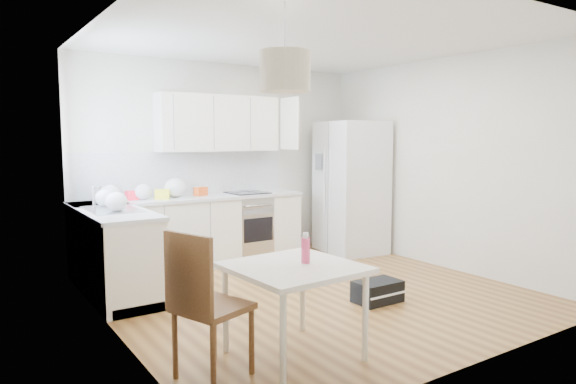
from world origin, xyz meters
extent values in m
plane|color=brown|center=(0.00, 0.00, 0.00)|extent=(4.20, 4.20, 0.00)
plane|color=white|center=(0.00, 0.00, 2.70)|extent=(4.20, 4.20, 0.00)
plane|color=beige|center=(0.00, 2.10, 1.35)|extent=(4.20, 0.00, 4.20)
plane|color=beige|center=(-2.10, 0.00, 1.35)|extent=(0.00, 4.20, 4.20)
plane|color=beige|center=(2.10, 0.00, 1.35)|extent=(0.00, 4.20, 4.20)
cube|color=#BFE0F9|center=(-2.09, 1.15, 1.75)|extent=(0.02, 1.00, 1.00)
cube|color=white|center=(-0.60, 1.80, 0.44)|extent=(3.00, 0.60, 0.88)
cube|color=white|center=(-1.80, 1.20, 0.44)|extent=(0.60, 1.80, 0.88)
cube|color=#B5B8BB|center=(-0.60, 1.80, 0.90)|extent=(3.02, 0.64, 0.04)
cube|color=#B5B8BB|center=(-1.80, 1.20, 0.90)|extent=(0.64, 1.82, 0.04)
cube|color=white|center=(-0.60, 2.09, 1.21)|extent=(3.00, 0.01, 0.58)
cube|color=white|center=(-2.09, 1.20, 1.21)|extent=(0.01, 1.80, 0.58)
cube|color=white|center=(-0.15, 1.94, 1.88)|extent=(1.70, 0.32, 0.75)
cube|color=beige|center=(-1.08, -1.24, 0.70)|extent=(0.96, 0.96, 0.04)
cylinder|color=white|center=(-1.44, -1.64, 0.34)|extent=(0.05, 0.05, 0.68)
cylinder|color=white|center=(-0.68, -1.60, 0.34)|extent=(0.05, 0.05, 0.68)
cylinder|color=white|center=(-1.48, -0.88, 0.34)|extent=(0.05, 0.05, 0.68)
cylinder|color=white|center=(-0.72, -0.84, 0.34)|extent=(0.05, 0.05, 0.68)
cylinder|color=#DA3C66|center=(-0.97, -1.23, 0.83)|extent=(0.08, 0.08, 0.24)
cube|color=black|center=(0.38, -0.62, 0.11)|extent=(0.47, 0.31, 0.22)
cylinder|color=beige|center=(-1.04, -1.06, 2.18)|extent=(0.39, 0.39, 0.30)
ellipsoid|color=silver|center=(-1.63, 1.90, 1.02)|extent=(0.22, 0.19, 0.20)
ellipsoid|color=silver|center=(-1.24, 1.84, 1.02)|extent=(0.21, 0.18, 0.19)
ellipsoid|color=silver|center=(-0.83, 1.84, 1.04)|extent=(0.27, 0.23, 0.25)
ellipsoid|color=silver|center=(-1.80, 1.45, 1.01)|extent=(0.21, 0.18, 0.19)
ellipsoid|color=silver|center=(-1.80, 0.98, 1.02)|extent=(0.22, 0.19, 0.20)
cube|color=#D04612|center=(-0.47, 1.85, 0.98)|extent=(0.19, 0.15, 0.11)
cube|color=yellow|center=(-1.02, 1.77, 0.98)|extent=(0.21, 0.17, 0.12)
cube|color=red|center=(-1.36, 1.88, 0.98)|extent=(0.18, 0.12, 0.11)
camera|label=1|loc=(-3.22, -4.39, 1.67)|focal=32.00mm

